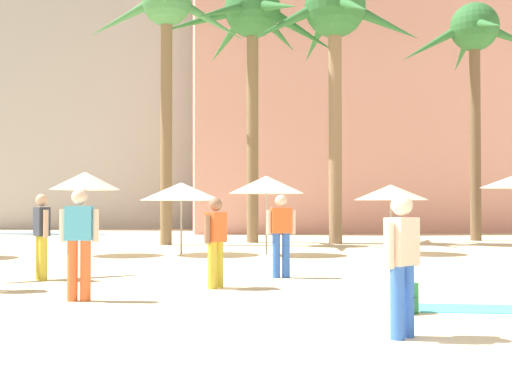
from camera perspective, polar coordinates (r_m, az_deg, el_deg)
The scene contains 18 objects.
ground at distance 6.85m, azimuth 6.98°, elevation -13.58°, with size 120.00×120.00×0.00m, color beige.
hotel_pink at distance 40.42m, azimuth 7.66°, elevation 7.09°, with size 18.30×11.38×14.57m, color #DB9989.
hotel_tower_gray at distance 48.64m, azimuth -12.34°, elevation 10.91°, with size 17.75×11.57×23.29m, color #A8A8A3.
palm_tree_far_left at distance 29.72m, azimuth 18.54°, elevation 12.06°, with size 6.69×6.78×10.04m.
palm_tree_left at distance 26.28m, azimuth 6.90°, elevation 14.33°, with size 6.98×6.95×10.38m.
palm_tree_center at distance 25.67m, azimuth -7.81°, elevation 14.29°, with size 6.06×6.39×10.14m.
palm_tree_right at distance 26.98m, azimuth -0.33°, elevation 14.28°, with size 7.20×6.90×10.46m.
cafe_umbrella_1 at distance 19.41m, azimuth 0.91°, elevation 0.64°, with size 2.25×2.25×2.36m.
cafe_umbrella_3 at distance 19.97m, azimuth -14.70°, elevation 0.95°, with size 2.07×2.07×2.48m.
cafe_umbrella_4 at distance 19.69m, azimuth -6.54°, elevation 0.04°, with size 2.48×2.48×2.17m.
cafe_umbrella_5 at distance 20.35m, azimuth 11.69°, elevation -0.03°, with size 2.26×2.26×2.11m.
beach_towel at distance 9.88m, azimuth 18.48°, elevation -9.64°, with size 1.59×0.80×0.01m, color #4CC6D6.
backpack at distance 9.22m, azimuth 12.96°, elevation -9.07°, with size 0.34×0.30×0.42m.
person_near_right at distance 13.68m, azimuth -18.11°, elevation -3.45°, with size 2.72×1.54×1.70m.
person_mid_center at distance 11.66m, azimuth -3.54°, elevation -4.09°, with size 0.46×0.53×1.61m.
person_far_right at distance 7.46m, azimuth 12.63°, elevation -5.76°, with size 0.53×0.46×1.60m.
person_mid_right at distance 10.45m, azimuth -15.18°, elevation -4.02°, with size 0.61×0.26×1.73m.
person_far_left at distance 13.32m, azimuth 2.20°, elevation -3.53°, with size 0.60×0.25×1.69m.
Camera 1 is at (-1.55, -6.51, 1.47)m, focal length 45.82 mm.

